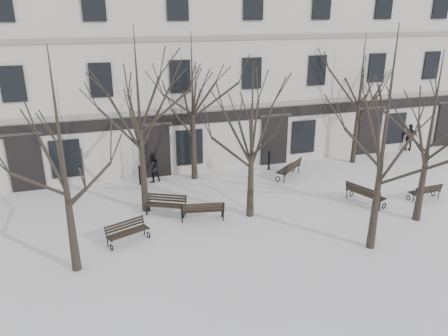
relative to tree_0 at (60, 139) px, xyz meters
name	(u,v)px	position (x,y,z in m)	size (l,w,h in m)	color
ground	(272,233)	(7.70, 0.36, -4.83)	(100.00, 100.00, 0.00)	silver
building	(194,62)	(7.70, 13.32, 0.68)	(40.40, 10.20, 11.40)	beige
tree_0	(60,139)	(0.00, 0.00, 0.00)	(5.41, 5.41, 7.73)	black
tree_1	(252,124)	(7.39, 2.17, -0.61)	(4.73, 4.73, 6.76)	black
tree_2	(387,116)	(10.88, -1.82, 0.36)	(5.82, 5.82, 8.31)	black
tree_3	(433,119)	(14.24, -0.39, -0.30)	(5.08, 5.08, 7.25)	black
tree_4	(138,101)	(3.01, 4.12, 0.26)	(5.70, 5.70, 8.14)	black
tree_5	(192,90)	(6.12, 7.36, -0.02)	(5.40, 5.40, 7.71)	black
tree_6	(361,84)	(15.87, 7.07, -0.14)	(5.25, 5.25, 7.50)	black
bench_0	(127,231)	(1.93, 1.44, -4.37)	(1.77, 1.17, 0.85)	black
bench_1	(203,210)	(5.24, 2.32, -4.32)	(1.97, 1.01, 0.95)	black
bench_2	(425,191)	(16.07, 1.23, -4.39)	(1.65, 0.66, 0.82)	black
bench_3	(166,204)	(3.87, 3.45, -4.35)	(1.85, 1.37, 0.90)	black
bench_4	(290,168)	(11.14, 5.94, -4.30)	(1.91, 1.73, 0.97)	black
bench_5	(365,194)	(13.01, 1.72, -4.31)	(1.31, 2.00, 0.96)	black
bollard_a	(140,175)	(3.18, 7.28, -4.25)	(0.14, 0.14, 1.08)	black
bollard_b	(269,159)	(10.53, 7.40, -4.21)	(0.15, 0.15, 1.16)	black
pedestrian_b	(154,182)	(3.90, 7.56, -4.83)	(0.79, 0.62, 1.63)	black
pedestrian_c	(408,150)	(20.65, 8.02, -4.83)	(1.03, 0.43, 1.76)	black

